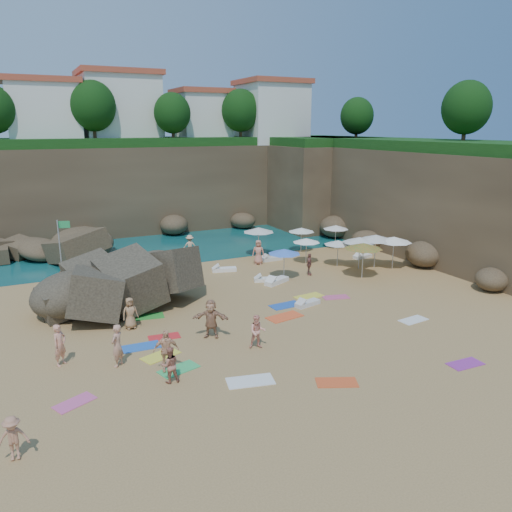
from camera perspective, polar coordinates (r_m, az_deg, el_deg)
name	(u,v)px	position (r m, az deg, el deg)	size (l,w,h in m)	color
ground	(247,306)	(28.28, -0.99, -5.76)	(120.00, 120.00, 0.00)	tan
seawater	(131,220)	(56.06, -14.08, 4.06)	(120.00, 120.00, 0.00)	#0C4751
cliff_back	(160,187)	(51.12, -10.94, 7.79)	(44.00, 8.00, 8.00)	brown
cliff_right	(411,198)	(44.39, 17.28, 6.40)	(8.00, 30.00, 8.00)	brown
cliff_corner	(314,184)	(52.60, 6.68, 8.14)	(10.00, 12.00, 8.00)	brown
rock_promontory	(25,262)	(41.24, -24.92, -0.58)	(12.00, 7.00, 2.00)	brown
clifftop_buildings	(164,112)	(51.82, -10.52, 15.92)	(28.48, 9.48, 7.00)	white
clifftop_trees	(203,110)	(46.41, -6.09, 16.28)	(35.60, 23.82, 4.40)	#11380F
rock_outcrop	(119,301)	(30.20, -15.34, -4.95)	(7.44, 5.58, 2.98)	brown
flag_pole	(62,242)	(34.63, -21.34, 1.49)	(0.78, 0.24, 4.04)	silver
parasol_0	(259,230)	(38.56, 0.30, 3.01)	(2.41, 2.41, 2.28)	silver
parasol_1	(301,230)	(40.05, 5.20, 3.00)	(2.10, 2.10, 1.99)	silver
parasol_2	(360,240)	(35.82, 11.79, 1.82)	(2.42, 2.42, 2.29)	silver
parasol_3	(336,227)	(41.53, 9.11, 3.27)	(2.08, 2.08, 1.97)	silver
parasol_4	(394,239)	(36.35, 15.51, 1.84)	(2.47, 2.47, 2.33)	silver
parasol_5	(306,240)	(36.70, 5.78, 1.79)	(2.01, 2.01, 1.90)	silver
parasol_6	(364,246)	(33.60, 12.19, 1.14)	(2.54, 2.54, 2.40)	silver
parasol_7	(376,237)	(36.39, 13.54, 2.07)	(2.53, 2.53, 2.39)	silver
parasol_8	(338,243)	(36.30, 9.36, 1.53)	(2.01, 2.01, 1.90)	silver
parasol_10	(284,251)	(32.80, 3.25, 0.53)	(2.16, 2.16, 2.04)	silver
lounger_0	(224,270)	(34.95, -3.66, -1.55)	(1.68, 0.56, 0.26)	white
lounger_1	(266,279)	(32.66, 1.17, -2.70)	(1.59, 0.53, 0.25)	white
lounger_2	(271,259)	(37.69, 1.75, -0.33)	(1.70, 0.57, 0.26)	silver
lounger_3	(277,281)	(32.29, 2.38, -2.88)	(1.84, 0.61, 0.29)	white
lounger_4	(363,256)	(39.26, 12.09, -0.05)	(1.56, 0.52, 0.24)	white
lounger_5	(308,303)	(28.49, 5.91, -5.42)	(1.57, 0.52, 0.24)	silver
towel_0	(141,347)	(23.90, -12.98, -10.07)	(1.71, 0.86, 0.03)	blue
towel_1	(75,403)	(20.20, -20.01, -15.47)	(1.47, 0.73, 0.03)	#DA5492
towel_2	(337,382)	(20.61, 9.21, -14.07)	(1.63, 0.81, 0.03)	#E65224
towel_3	(179,369)	(21.58, -8.82, -12.66)	(1.67, 0.84, 0.03)	#36BE63
towel_4	(161,356)	(22.87, -10.84, -11.12)	(1.68, 0.84, 0.03)	yellow
towel_5	(250,381)	(20.45, -0.66, -14.10)	(1.88, 0.94, 0.03)	white
towel_6	(465,364)	(23.54, 22.80, -11.29)	(1.55, 0.78, 0.03)	purple
towel_7	(164,337)	(24.71, -10.44, -9.08)	(1.49, 0.75, 0.03)	red
towel_8	(286,305)	(28.41, 3.41, -5.65)	(1.79, 0.90, 0.03)	blue
towel_9	(336,297)	(30.05, 9.11, -4.67)	(1.54, 0.77, 0.03)	#D25180
towel_10	(285,317)	(26.77, 3.29, -6.95)	(1.93, 0.96, 0.03)	#FF5828
towel_11	(147,317)	(27.38, -12.36, -6.78)	(1.76, 0.88, 0.03)	green
towel_12	(309,296)	(29.96, 6.07, -4.62)	(1.74, 0.87, 0.03)	yellow
towel_13	(413,320)	(27.57, 17.55, -6.99)	(1.56, 0.78, 0.03)	white
person_stand_0	(60,345)	(22.89, -21.51, -9.43)	(0.67, 0.44, 1.83)	#E29376
person_stand_1	(170,365)	(20.35, -9.81, -12.16)	(0.73, 0.57, 1.50)	#B36E59
person_stand_2	(190,246)	(39.06, -7.57, 1.17)	(1.10, 0.45, 1.70)	#E6AF83
person_stand_3	(309,264)	(34.04, 6.11, -0.96)	(0.88, 0.37, 1.51)	#8F5447
person_stand_4	(258,252)	(36.51, 0.27, 0.44)	(0.88, 0.48, 1.80)	tan
person_stand_5	(65,275)	(33.78, -21.00, -2.01)	(1.38, 0.40, 1.49)	#AE6E57
person_stand_6	(117,345)	(22.04, -15.59, -9.82)	(0.68, 0.44, 1.85)	tan
person_lie_0	(15,454)	(17.86, -25.81, -19.73)	(0.92, 1.43, 0.38)	tan
person_lie_1	(167,366)	(21.44, -10.16, -12.30)	(1.05, 1.79, 0.44)	#ECB186
person_lie_2	(131,325)	(25.96, -14.10, -7.63)	(0.78, 1.60, 0.43)	#AB7E55
person_lie_3	(211,332)	(24.31, -5.13, -8.69)	(1.73, 1.86, 0.50)	tan
person_lie_5	(257,342)	(23.08, 0.16, -9.83)	(0.76, 1.56, 0.59)	#F5A28B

